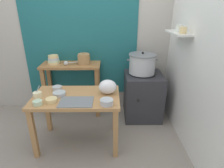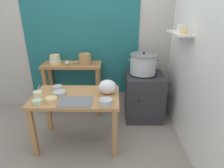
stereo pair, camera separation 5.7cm
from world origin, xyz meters
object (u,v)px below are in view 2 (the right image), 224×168
(prep_bowl_4, at_px, (37,102))
(stove_block, at_px, (144,96))
(back_shelf_table, at_px, (73,76))
(prep_bowl_5, at_px, (58,87))
(clay_pot, at_px, (85,59))
(ladle, at_px, (68,63))
(prep_bowl_2, at_px, (106,102))
(steamer_pot, at_px, (143,64))
(plastic_bag, at_px, (108,87))
(prep_bowl_1, at_px, (59,93))
(serving_tray, at_px, (76,101))
(prep_table, at_px, (77,103))
(prep_bowl_0, at_px, (38,94))
(prep_bowl_3, at_px, (51,99))
(bowl_stack_enamel, at_px, (55,60))

(prep_bowl_4, bearing_deg, stove_block, 33.31)
(back_shelf_table, distance_m, prep_bowl_5, 0.62)
(stove_block, xyz_separation_m, clay_pot, (-0.97, 0.13, 0.60))
(ladle, distance_m, prep_bowl_2, 1.19)
(ladle, bearing_deg, steamer_pot, -2.00)
(plastic_bag, bearing_deg, steamer_pot, 49.72)
(back_shelf_table, distance_m, prep_bowl_1, 0.80)
(plastic_bag, bearing_deg, serving_tray, -147.53)
(prep_table, relative_size, steamer_pot, 2.30)
(prep_bowl_0, bearing_deg, prep_bowl_2, -12.78)
(ladle, bearing_deg, serving_tray, -72.55)
(back_shelf_table, distance_m, prep_bowl_4, 1.06)
(prep_bowl_3, bearing_deg, prep_bowl_4, -156.70)
(prep_bowl_1, relative_size, prep_bowl_5, 1.27)
(bowl_stack_enamel, relative_size, ladle, 0.68)
(ladle, distance_m, prep_bowl_5, 0.58)
(ladle, relative_size, prep_bowl_1, 1.73)
(clay_pot, height_order, plastic_bag, clay_pot)
(bowl_stack_enamel, relative_size, serving_tray, 0.48)
(prep_bowl_4, xyz_separation_m, prep_bowl_5, (0.12, 0.43, -0.00))
(prep_bowl_4, bearing_deg, ladle, 81.38)
(prep_table, distance_m, ladle, 0.85)
(prep_table, bearing_deg, prep_bowl_1, 175.09)
(steamer_pot, height_order, prep_bowl_0, steamer_pot)
(clay_pot, relative_size, prep_bowl_0, 1.31)
(clay_pot, height_order, prep_bowl_4, clay_pot)
(steamer_pot, height_order, bowl_stack_enamel, steamer_pot)
(prep_bowl_2, distance_m, prep_bowl_3, 0.66)
(back_shelf_table, xyz_separation_m, steamer_pot, (1.15, -0.11, 0.26))
(prep_bowl_5, bearing_deg, serving_tray, -48.93)
(stove_block, bearing_deg, serving_tray, -138.14)
(prep_bowl_0, relative_size, prep_bowl_2, 0.99)
(back_shelf_table, bearing_deg, prep_bowl_2, -59.80)
(bowl_stack_enamel, bearing_deg, back_shelf_table, -1.15)
(serving_tray, bearing_deg, prep_table, 100.02)
(prep_table, bearing_deg, stove_block, 34.81)
(bowl_stack_enamel, bearing_deg, prep_bowl_5, -72.65)
(clay_pot, relative_size, ladle, 0.71)
(stove_block, distance_m, prep_bowl_4, 1.70)
(stove_block, xyz_separation_m, prep_bowl_3, (-1.24, -0.85, 0.36))
(prep_bowl_3, bearing_deg, prep_bowl_0, 147.75)
(clay_pot, relative_size, serving_tray, 0.50)
(prep_bowl_0, distance_m, prep_bowl_2, 0.89)
(plastic_bag, height_order, prep_bowl_2, plastic_bag)
(steamer_pot, height_order, plastic_bag, steamer_pot)
(ladle, xyz_separation_m, plastic_bag, (0.66, -0.68, -0.12))
(prep_table, distance_m, stove_block, 1.22)
(prep_bowl_4, distance_m, prep_bowl_5, 0.44)
(prep_table, bearing_deg, prep_bowl_4, -150.53)
(steamer_pot, distance_m, clay_pot, 0.94)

